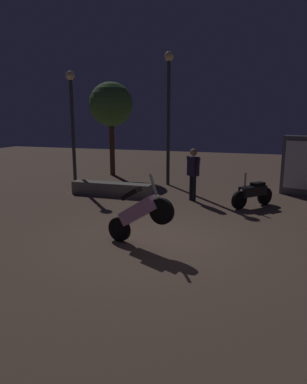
% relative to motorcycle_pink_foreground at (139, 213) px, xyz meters
% --- Properties ---
extents(ground_plane, '(40.00, 40.00, 0.00)m').
position_rel_motorcycle_pink_foreground_xyz_m(ground_plane, '(0.45, 0.40, -0.74)').
color(ground_plane, brown).
extents(motorcycle_pink_foreground, '(1.64, 0.52, 1.63)m').
position_rel_motorcycle_pink_foreground_xyz_m(motorcycle_pink_foreground, '(0.00, 0.00, 0.00)').
color(motorcycle_pink_foreground, black).
rests_on(motorcycle_pink_foreground, ground_plane).
extents(motorcycle_black_parked_right, '(1.18, 1.30, 1.11)m').
position_rel_motorcycle_pink_foreground_xyz_m(motorcycle_black_parked_right, '(2.21, 4.24, -0.31)').
color(motorcycle_black_parked_right, black).
rests_on(motorcycle_black_parked_right, ground_plane).
extents(person_rider_beside, '(0.58, 0.49, 1.74)m').
position_rel_motorcycle_pink_foreground_xyz_m(person_rider_beside, '(0.27, 4.49, 0.30)').
color(person_rider_beside, black).
rests_on(person_rider_beside, ground_plane).
extents(streetlamp_near, '(0.36, 0.36, 5.20)m').
position_rel_motorcycle_pink_foreground_xyz_m(streetlamp_near, '(-1.27, 6.93, 2.54)').
color(streetlamp_near, '#38383D').
rests_on(streetlamp_near, ground_plane).
extents(streetlamp_far, '(0.36, 0.36, 4.50)m').
position_rel_motorcycle_pink_foreground_xyz_m(streetlamp_far, '(-4.95, 5.84, 2.16)').
color(streetlamp_far, '#38383D').
rests_on(streetlamp_far, ground_plane).
extents(tree_left_bg, '(2.01, 2.01, 4.31)m').
position_rel_motorcycle_pink_foreground_xyz_m(tree_left_bg, '(-4.44, 8.47, 2.53)').
color(tree_left_bg, '#4C331E').
rests_on(tree_left_bg, ground_plane).
extents(kiosk_billboard, '(1.68, 0.92, 2.10)m').
position_rel_motorcycle_pink_foreground_xyz_m(kiosk_billboard, '(3.91, 6.53, 0.31)').
color(kiosk_billboard, '#595960').
rests_on(kiosk_billboard, ground_plane).
extents(planter_wall_low, '(2.96, 0.50, 0.45)m').
position_rel_motorcycle_pink_foreground_xyz_m(planter_wall_low, '(-2.68, 4.44, -0.52)').
color(planter_wall_low, gray).
rests_on(planter_wall_low, ground_plane).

